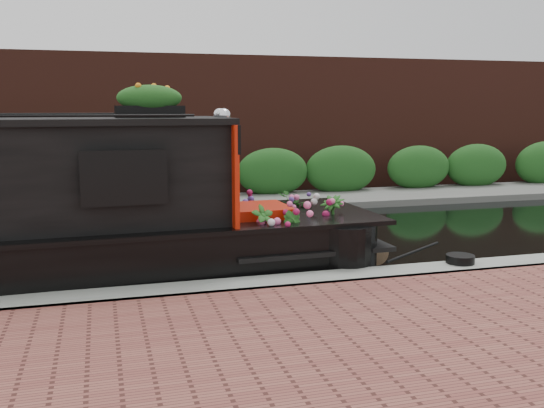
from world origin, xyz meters
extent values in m
plane|color=black|center=(0.00, 0.00, 0.00)|extent=(80.00, 80.00, 0.00)
cube|color=gray|center=(0.00, -3.30, 0.00)|extent=(40.00, 0.60, 0.50)
cube|color=#62635E|center=(0.00, 4.20, 0.00)|extent=(40.00, 2.40, 0.34)
cube|color=#1F521B|center=(0.00, 5.10, 0.00)|extent=(40.00, 1.10, 2.80)
cube|color=#4B2119|center=(0.00, 7.20, 0.00)|extent=(40.00, 1.00, 8.00)
cube|color=#BC1C07|center=(-0.58, -1.92, 1.55)|extent=(0.13, 1.90, 1.47)
cube|color=black|center=(-2.02, -2.89, 1.63)|extent=(0.98, 0.07, 0.60)
cube|color=#BC1C07|center=(-0.01, -1.92, 0.76)|extent=(0.90, 1.01, 0.54)
sphere|color=white|center=(-0.56, -2.07, 2.40)|extent=(0.20, 0.20, 0.20)
sphere|color=white|center=(-0.56, -1.77, 2.40)|extent=(0.20, 0.20, 0.20)
cube|color=black|center=(-1.60, -1.92, 2.46)|extent=(0.98, 0.27, 0.17)
ellipsoid|color=orange|center=(-1.60, -1.92, 2.67)|extent=(1.07, 0.26, 0.26)
imported|color=#245D1F|center=(-0.12, -2.60, 0.82)|extent=(0.40, 0.33, 0.66)
imported|color=#245D1F|center=(0.32, -2.65, 0.77)|extent=(0.40, 0.39, 0.56)
imported|color=#245D1F|center=(0.79, -1.28, 0.80)|extent=(0.75, 0.74, 0.63)
imported|color=#245D1F|center=(1.10, -2.13, 0.83)|extent=(0.54, 0.54, 0.68)
imported|color=#245D1F|center=(-0.16, -1.22, 0.80)|extent=(0.23, 0.33, 0.61)
cylinder|color=brown|center=(1.90, -1.92, 0.20)|extent=(0.40, 0.40, 0.40)
cylinder|color=black|center=(2.73, -3.17, 0.31)|extent=(0.41, 0.41, 0.12)
camera|label=1|loc=(-2.31, -10.74, 2.54)|focal=40.00mm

